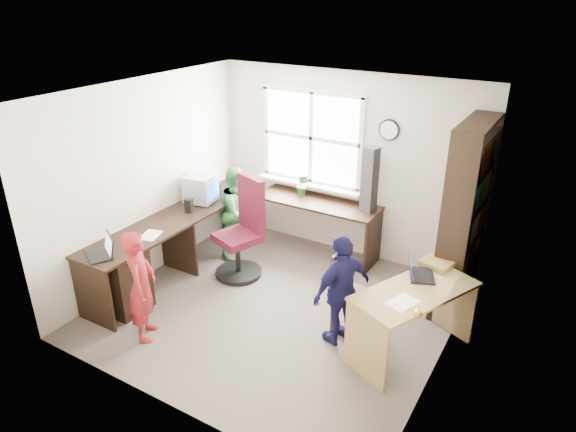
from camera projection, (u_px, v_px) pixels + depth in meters
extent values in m
cube|color=#4B413A|center=(277.00, 310.00, 5.77)|extent=(3.60, 3.40, 0.02)
cube|color=white|center=(274.00, 92.00, 4.77)|extent=(3.60, 3.40, 0.02)
cube|color=beige|center=(346.00, 165.00, 6.61)|extent=(3.60, 0.02, 2.40)
cube|color=beige|center=(157.00, 288.00, 3.93)|extent=(3.60, 0.02, 2.40)
cube|color=beige|center=(147.00, 180.00, 6.11)|extent=(0.02, 3.40, 2.40)
cube|color=beige|center=(453.00, 254.00, 4.42)|extent=(0.02, 3.40, 2.40)
cube|color=white|center=(311.00, 138.00, 6.70)|extent=(1.40, 0.01, 1.20)
cube|color=white|center=(311.00, 138.00, 6.69)|extent=(1.48, 0.04, 1.28)
cube|color=olive|center=(408.00, 338.00, 3.69)|extent=(0.02, 0.82, 2.00)
sphere|color=gold|center=(418.00, 314.00, 3.97)|extent=(0.07, 0.07, 0.07)
cylinder|color=black|center=(389.00, 130.00, 6.10)|extent=(0.26, 0.03, 0.26)
cylinder|color=white|center=(389.00, 130.00, 6.09)|extent=(0.22, 0.01, 0.22)
cube|color=black|center=(176.00, 218.00, 6.24)|extent=(0.60, 2.70, 0.03)
cube|color=black|center=(317.00, 202.00, 6.69)|extent=(1.65, 0.56, 0.03)
cube|color=black|center=(179.00, 245.00, 6.39)|extent=(0.56, 0.03, 0.72)
cube|color=black|center=(93.00, 295.00, 5.36)|extent=(0.56, 0.03, 0.72)
cube|color=black|center=(241.00, 209.00, 7.43)|extent=(0.56, 0.03, 0.72)
cube|color=black|center=(373.00, 242.00, 6.47)|extent=(0.03, 0.52, 0.72)
cube|color=black|center=(120.00, 280.00, 5.65)|extent=(0.54, 0.45, 0.72)
cube|color=#957D4A|center=(415.00, 291.00, 4.80)|extent=(1.03, 1.37, 0.03)
cube|color=#957D4A|center=(366.00, 346.00, 4.63)|extent=(0.50, 0.24, 0.69)
cube|color=#957D4A|center=(452.00, 303.00, 5.26)|extent=(0.50, 0.24, 0.69)
cube|color=black|center=(453.00, 236.00, 5.09)|extent=(0.30, 0.02, 2.10)
cube|color=black|center=(475.00, 202.00, 5.87)|extent=(0.30, 0.02, 2.10)
cube|color=black|center=(480.00, 122.00, 5.06)|extent=(0.30, 1.00, 0.02)
cube|color=black|center=(453.00, 296.00, 5.89)|extent=(0.30, 1.00, 0.02)
cube|color=black|center=(457.00, 269.00, 5.74)|extent=(0.30, 1.00, 0.02)
cube|color=black|center=(462.00, 239.00, 5.59)|extent=(0.30, 1.00, 0.02)
cube|color=black|center=(467.00, 207.00, 5.43)|extent=(0.30, 1.00, 0.02)
cube|color=black|center=(472.00, 173.00, 5.27)|extent=(0.30, 1.00, 0.02)
cube|color=black|center=(477.00, 137.00, 5.12)|extent=(0.30, 1.00, 0.02)
cube|color=#A01B16|center=(447.00, 298.00, 5.59)|extent=(0.25, 0.28, 0.27)
cube|color=navy|center=(455.00, 284.00, 5.84)|extent=(0.25, 0.30, 0.29)
cube|color=#1B722D|center=(461.00, 272.00, 6.07)|extent=(0.25, 0.26, 0.30)
cube|color=gold|center=(452.00, 268.00, 5.44)|extent=(0.25, 0.28, 0.30)
cube|color=#672D72|center=(459.00, 255.00, 5.69)|extent=(0.25, 0.30, 0.32)
cube|color=#CE6616|center=(466.00, 245.00, 5.93)|extent=(0.25, 0.26, 0.29)
cube|color=black|center=(457.00, 235.00, 5.28)|extent=(0.25, 0.28, 0.32)
cube|color=#B7B7AC|center=(464.00, 225.00, 5.54)|extent=(0.25, 0.30, 0.29)
cube|color=#A01B16|center=(471.00, 215.00, 5.77)|extent=(0.25, 0.26, 0.30)
cube|color=navy|center=(462.00, 203.00, 5.13)|extent=(0.25, 0.28, 0.29)
cube|color=#1B722D|center=(469.00, 192.00, 5.38)|extent=(0.25, 0.30, 0.30)
cube|color=gold|center=(476.00, 182.00, 5.61)|extent=(0.25, 0.26, 0.32)
cube|color=#672D72|center=(467.00, 166.00, 4.97)|extent=(0.25, 0.28, 0.30)
cube|color=#CE6616|center=(475.00, 156.00, 5.22)|extent=(0.25, 0.30, 0.32)
cube|color=black|center=(481.00, 150.00, 5.46)|extent=(0.25, 0.26, 0.29)
cylinder|color=black|center=(239.00, 272.00, 6.43)|extent=(0.74, 0.74, 0.05)
cylinder|color=black|center=(238.00, 256.00, 6.34)|extent=(0.08, 0.08, 0.43)
cube|color=#480D1D|center=(237.00, 238.00, 6.23)|extent=(0.61, 0.61, 0.09)
cube|color=#480D1D|center=(251.00, 203.00, 6.20)|extent=(0.46, 0.23, 0.68)
cylinder|color=#411915|center=(332.00, 317.00, 5.25)|extent=(0.04, 0.04, 0.43)
cylinder|color=#411915|center=(362.00, 329.00, 5.07)|extent=(0.04, 0.04, 0.43)
cylinder|color=#411915|center=(349.00, 302.00, 5.51)|extent=(0.04, 0.04, 0.43)
cylinder|color=#411915|center=(377.00, 313.00, 5.32)|extent=(0.04, 0.04, 0.43)
cube|color=#411915|center=(356.00, 297.00, 5.20)|extent=(0.43, 0.43, 0.04)
cube|color=#411915|center=(342.00, 270.00, 5.19)|extent=(0.06, 0.38, 0.48)
cube|color=#B6B5BA|center=(201.00, 201.00, 6.67)|extent=(0.29, 0.25, 0.02)
cube|color=#B6B5BA|center=(200.00, 188.00, 6.59)|extent=(0.41, 0.37, 0.34)
cube|color=#3F72F2|center=(213.00, 190.00, 6.53)|extent=(0.05, 0.28, 0.25)
cube|color=black|center=(99.00, 256.00, 5.32)|extent=(0.38, 0.35, 0.02)
cube|color=black|center=(109.00, 244.00, 5.33)|extent=(0.30, 0.20, 0.21)
cube|color=white|center=(108.00, 245.00, 5.33)|extent=(0.26, 0.17, 0.17)
cube|color=black|center=(421.00, 276.00, 5.01)|extent=(0.33, 0.38, 0.02)
cube|color=black|center=(410.00, 265.00, 4.99)|extent=(0.17, 0.31, 0.21)
cube|color=#3F72F2|center=(411.00, 265.00, 4.99)|extent=(0.14, 0.27, 0.17)
cube|color=black|center=(189.00, 205.00, 6.33)|extent=(0.11, 0.11, 0.18)
cube|color=black|center=(218.00, 189.00, 6.81)|extent=(0.12, 0.12, 0.19)
cube|color=black|center=(370.00, 180.00, 6.24)|extent=(0.19, 0.18, 0.82)
cube|color=red|center=(438.00, 263.00, 5.21)|extent=(0.35, 0.35, 0.06)
cube|color=white|center=(151.00, 235.00, 5.77)|extent=(0.26, 0.31, 0.00)
cube|color=white|center=(402.00, 302.00, 4.60)|extent=(0.29, 0.34, 0.00)
imported|color=#2D712E|center=(303.00, 185.00, 6.78)|extent=(0.18, 0.14, 0.31)
imported|color=maroon|center=(141.00, 286.00, 5.09)|extent=(0.48, 0.52, 1.19)
imported|color=#327F3B|center=(238.00, 212.00, 6.72)|extent=(0.48, 0.61, 1.22)
imported|color=#12123A|center=(342.00, 290.00, 5.03)|extent=(0.54, 0.75, 1.18)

